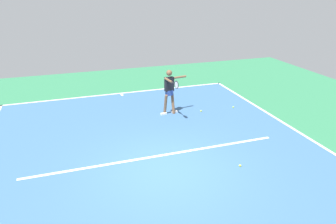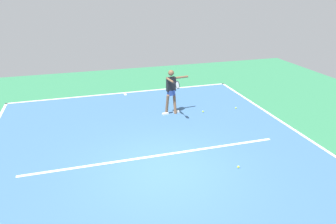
{
  "view_description": "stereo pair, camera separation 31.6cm",
  "coord_description": "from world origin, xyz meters",
  "views": [
    {
      "loc": [
        2.24,
        6.92,
        4.73
      ],
      "look_at": [
        -0.68,
        -1.91,
        0.9
      ],
      "focal_mm": 33.22,
      "sensor_mm": 36.0,
      "label": 1
    },
    {
      "loc": [
        1.94,
        7.01,
        4.73
      ],
      "look_at": [
        -0.68,
        -1.91,
        0.9
      ],
      "focal_mm": 33.22,
      "sensor_mm": 36.0,
      "label": 2
    }
  ],
  "objects": [
    {
      "name": "tennis_ball_far_corner",
      "position": [
        -4.07,
        -3.57,
        0.03
      ],
      "size": [
        0.07,
        0.07,
        0.07
      ],
      "primitive_type": "sphere",
      "color": "#C6E53D",
      "rests_on": "ground_plane"
    },
    {
      "name": "tennis_ball_centre_court",
      "position": [
        -2.63,
        -3.6,
        0.03
      ],
      "size": [
        0.07,
        0.07,
        0.07
      ],
      "primitive_type": "sphere",
      "color": "#CCE033",
      "rests_on": "ground_plane"
    },
    {
      "name": "court_line_baseline_near",
      "position": [
        0.0,
        -6.88,
        0.0
      ],
      "size": [
        10.28,
        0.1,
        0.01
      ],
      "primitive_type": "cube",
      "color": "white",
      "rests_on": "ground_plane"
    },
    {
      "name": "court_surface",
      "position": [
        0.0,
        0.0,
        0.0
      ],
      "size": [
        10.28,
        13.86,
        0.0
      ],
      "primitive_type": "cube",
      "color": "#38608E",
      "rests_on": "ground_plane"
    },
    {
      "name": "court_line_service",
      "position": [
        0.0,
        -0.81,
        0.0
      ],
      "size": [
        7.71,
        0.1,
        0.01
      ],
      "primitive_type": "cube",
      "color": "white",
      "rests_on": "ground_plane"
    },
    {
      "name": "ground_plane",
      "position": [
        0.0,
        0.0,
        0.0
      ],
      "size": [
        22.72,
        22.72,
        0.0
      ],
      "primitive_type": "plane",
      "color": "#2D754C"
    },
    {
      "name": "court_line_sideline_left",
      "position": [
        -5.09,
        0.0,
        0.0
      ],
      "size": [
        0.1,
        13.86,
        0.01
      ],
      "primitive_type": "cube",
      "color": "white",
      "rests_on": "ground_plane"
    },
    {
      "name": "tennis_ball_by_sideline",
      "position": [
        -2.02,
        0.47,
        0.03
      ],
      "size": [
        0.07,
        0.07,
        0.07
      ],
      "primitive_type": "sphere",
      "color": "#CCE033",
      "rests_on": "ground_plane"
    },
    {
      "name": "court_line_centre_mark",
      "position": [
        0.0,
        -6.68,
        0.0
      ],
      "size": [
        0.1,
        0.3,
        0.01
      ],
      "primitive_type": "cube",
      "color": "white",
      "rests_on": "ground_plane"
    },
    {
      "name": "tennis_player",
      "position": [
        -1.37,
        -3.79,
        1.02
      ],
      "size": [
        1.08,
        1.22,
        1.78
      ],
      "rotation": [
        0.0,
        0.0,
        0.15
      ],
      "color": "brown",
      "rests_on": "ground_plane"
    }
  ]
}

